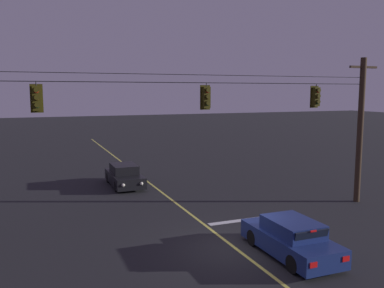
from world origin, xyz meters
TOP-DOWN VIEW (x-y plane):
  - ground_plane at (0.00, 0.00)m, footprint 180.00×180.00m
  - lane_centre_stripe at (0.00, 9.59)m, footprint 0.14×60.00m
  - stop_bar_paint at (1.90, 2.99)m, footprint 3.40×0.36m
  - signal_span_assembly at (-0.00, 3.59)m, footprint 20.65×0.32m
  - traffic_light_leftmost at (-6.91, 3.57)m, footprint 0.48×0.41m
  - traffic_light_left_inner at (0.30, 3.57)m, footprint 0.48×0.41m
  - traffic_light_centre at (6.41, 3.57)m, footprint 0.48×0.41m
  - car_waiting_near_lane at (1.57, -1.34)m, footprint 1.80×4.33m
  - car_oncoming_lead at (-1.71, 12.08)m, footprint 1.80×4.42m

SIDE VIEW (x-z plane):
  - ground_plane at x=0.00m, z-range 0.00..0.00m
  - lane_centre_stripe at x=0.00m, z-range 0.00..0.01m
  - stop_bar_paint at x=1.90m, z-range 0.00..0.01m
  - car_oncoming_lead at x=-1.71m, z-range -0.05..1.34m
  - car_waiting_near_lane at x=1.57m, z-range -0.05..1.34m
  - signal_span_assembly at x=0.00m, z-range 0.16..8.00m
  - traffic_light_leftmost at x=-6.91m, z-range 5.18..6.40m
  - traffic_light_left_inner at x=0.30m, z-range 5.18..6.40m
  - traffic_light_centre at x=6.41m, z-range 5.18..6.40m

